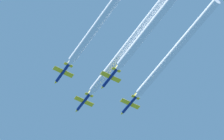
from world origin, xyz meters
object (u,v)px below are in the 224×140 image
object	(u,v)px
jet_left_wingman	(62,73)
jet_right_wingman	(129,105)
jet_lead	(83,102)
jet_slot	(110,78)

from	to	relation	value
jet_left_wingman	jet_right_wingman	world-z (taller)	jet_right_wingman
jet_lead	jet_right_wingman	size ratio (longest dim) A/B	1.00
jet_lead	jet_right_wingman	bearing A→B (deg)	-34.49
jet_left_wingman	jet_slot	size ratio (longest dim) A/B	1.00
jet_left_wingman	jet_right_wingman	xyz separation A→B (m)	(28.28, 0.61, 0.03)
jet_left_wingman	jet_slot	bearing A→B (deg)	-31.83
jet_right_wingman	jet_slot	distance (m)	17.20
jet_lead	jet_slot	bearing A→B (deg)	-90.09
jet_slot	jet_lead	bearing A→B (deg)	89.91
jet_left_wingman	jet_slot	world-z (taller)	jet_left_wingman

